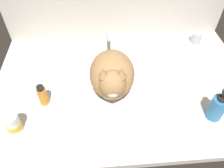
{
  "coord_description": "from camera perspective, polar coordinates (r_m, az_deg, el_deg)",
  "views": [
    {
      "loc": [
        -11.58,
        -71.75,
        79.9
      ],
      "look_at": [
        -5.99,
        -3.58,
        7.0
      ],
      "focal_mm": 35.18,
      "sensor_mm": 36.0,
      "label": 1
    }
  ],
  "objects": [
    {
      "name": "countertop",
      "position": [
        1.07,
        3.05,
        -0.43
      ],
      "size": [
        123.6,
        80.07,
        3.0
      ],
      "primitive_type": "cube",
      "color": "silver",
      "rests_on": "ground"
    },
    {
      "name": "cat",
      "position": [
        0.93,
        0.02,
        2.23
      ],
      "size": [
        21.04,
        37.4,
        20.9
      ],
      "color": "tan",
      "rests_on": "sink_basin"
    },
    {
      "name": "toothbrush",
      "position": [
        1.27,
        23.45,
        5.49
      ],
      "size": [
        14.44,
        13.76,
        1.7
      ],
      "color": "silver",
      "rests_on": "countertop"
    },
    {
      "name": "sink_basin",
      "position": [
        1.02,
        -0.0,
        -1.14
      ],
      "size": [
        33.28,
        33.28,
        2.34
      ],
      "color": "white",
      "rests_on": "countertop"
    },
    {
      "name": "pill_bottle",
      "position": [
        0.95,
        -24.34,
        -9.39
      ],
      "size": [
        5.97,
        5.97,
        8.97
      ],
      "color": "white",
      "rests_on": "countertop"
    },
    {
      "name": "faucet",
      "position": [
        1.12,
        -0.83,
        8.51
      ],
      "size": [
        17.59,
        9.36,
        19.44
      ],
      "color": "silver",
      "rests_on": "countertop"
    },
    {
      "name": "backsplash_wall",
      "position": [
        1.29,
        1.08,
        18.2
      ],
      "size": [
        123.6,
        2.4,
        35.86
      ],
      "primitive_type": "cube",
      "color": "beige",
      "rests_on": "ground"
    },
    {
      "name": "amber_bottle",
      "position": [
        0.99,
        -17.58,
        -2.81
      ],
      "size": [
        3.95,
        3.95,
        10.44
      ],
      "color": "#C67A23",
      "rests_on": "countertop"
    },
    {
      "name": "soap_pump_bottle",
      "position": [
        0.99,
        25.68,
        -5.53
      ],
      "size": [
        6.34,
        6.34,
        16.02
      ],
      "color": "teal",
      "rests_on": "countertop"
    },
    {
      "name": "metal_jar",
      "position": [
        1.38,
        21.13,
        11.21
      ],
      "size": [
        5.69,
        5.69,
        6.68
      ],
      "color": "#B2B5BA",
      "rests_on": "countertop"
    }
  ]
}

